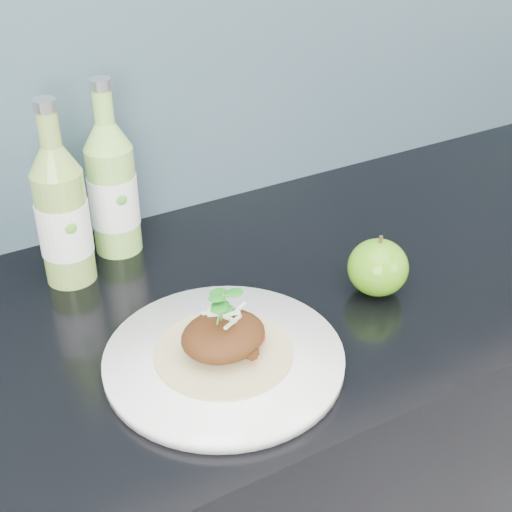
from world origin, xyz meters
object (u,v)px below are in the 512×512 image
object	(u,v)px
cider_bottle_right	(113,189)
green_apple	(378,267)
cider_bottle_left	(63,216)
dinner_plate	(224,359)

from	to	relation	value
cider_bottle_right	green_apple	bearing A→B (deg)	-48.99
green_apple	cider_bottle_left	size ratio (longest dim) A/B	0.39
dinner_plate	green_apple	bearing A→B (deg)	7.08
cider_bottle_left	green_apple	bearing A→B (deg)	-31.30
green_apple	cider_bottle_right	xyz separation A→B (m)	(-0.27, 0.30, 0.06)
dinner_plate	cider_bottle_left	world-z (taller)	cider_bottle_left
dinner_plate	cider_bottle_right	xyz separation A→B (m)	(-0.01, 0.33, 0.10)
cider_bottle_left	cider_bottle_right	distance (m)	0.10
dinner_plate	green_apple	xyz separation A→B (m)	(0.26, 0.03, 0.03)
green_apple	cider_bottle_right	bearing A→B (deg)	132.79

